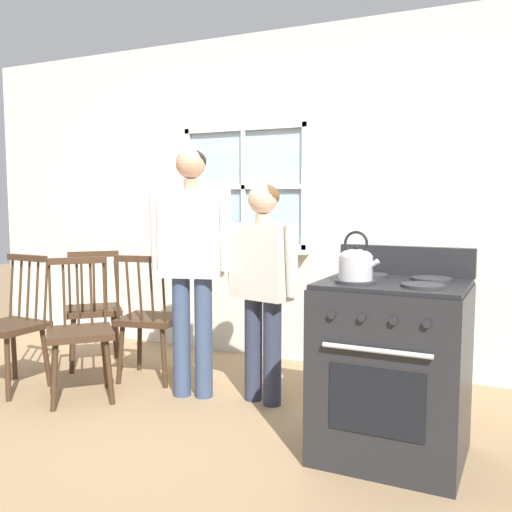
% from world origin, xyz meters
% --- Properties ---
extents(ground_plane, '(16.00, 16.00, 0.00)m').
position_xyz_m(ground_plane, '(0.00, 0.00, 0.00)').
color(ground_plane, '#937551').
extents(wall_back, '(6.40, 0.16, 2.70)m').
position_xyz_m(wall_back, '(0.02, 1.40, 1.34)').
color(wall_back, silver).
rests_on(wall_back, ground_plane).
extents(chair_by_window, '(0.58, 0.58, 0.94)m').
position_xyz_m(chair_by_window, '(-1.29, 0.52, 0.45)').
color(chair_by_window, '#3D2819').
rests_on(chair_by_window, ground_plane).
extents(chair_near_wall, '(0.44, 0.42, 0.94)m').
position_xyz_m(chair_near_wall, '(-1.43, -0.16, 0.45)').
color(chair_near_wall, '#3D2819').
rests_on(chair_near_wall, ground_plane).
extents(chair_center_cluster, '(0.58, 0.58, 0.94)m').
position_xyz_m(chair_center_cluster, '(-0.87, -0.10, 0.45)').
color(chair_center_cluster, '#3D2819').
rests_on(chair_center_cluster, ground_plane).
extents(chair_near_stove, '(0.49, 0.48, 0.94)m').
position_xyz_m(chair_near_stove, '(-0.68, 0.43, 0.45)').
color(chair_near_stove, '#3D2819').
rests_on(chair_near_stove, ground_plane).
extents(person_elderly_left, '(0.56, 0.31, 1.67)m').
position_xyz_m(person_elderly_left, '(-0.20, 0.26, 1.01)').
color(person_elderly_left, '#384766').
rests_on(person_elderly_left, ground_plane).
extents(person_teen_center, '(0.57, 0.29, 1.44)m').
position_xyz_m(person_teen_center, '(0.28, 0.37, 0.87)').
color(person_teen_center, '#2D3347').
rests_on(person_teen_center, ground_plane).
extents(stove, '(0.73, 0.68, 1.08)m').
position_xyz_m(stove, '(1.22, -0.06, 0.47)').
color(stove, '#232326').
rests_on(stove, ground_plane).
extents(kettle, '(0.21, 0.17, 0.25)m').
position_xyz_m(kettle, '(1.05, -0.19, 1.02)').
color(kettle, '#B7B7BC').
rests_on(kettle, stove).
extents(potted_plant, '(0.15, 0.15, 0.30)m').
position_xyz_m(potted_plant, '(-0.50, 1.31, 1.02)').
color(potted_plant, '#42474C').
rests_on(potted_plant, wall_back).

